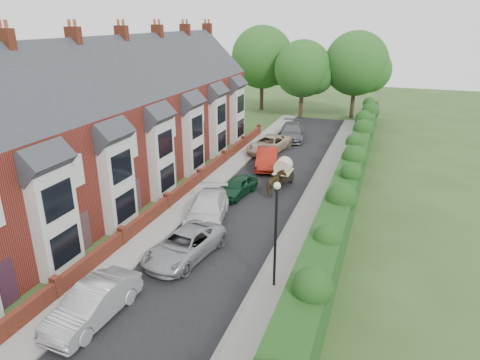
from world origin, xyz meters
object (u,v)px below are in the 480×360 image
object	(u,v)px
car_green	(237,186)
car_red	(267,158)
car_silver_a	(93,303)
horse	(276,184)
lamppost	(276,222)
car_white	(207,209)
car_grey	(292,131)
horse_cart	(283,170)
car_silver_b	(185,245)
car_beige	(269,144)

from	to	relation	value
car_green	car_red	world-z (taller)	car_red
car_silver_a	horse	world-z (taller)	horse
lamppost	car_red	xyz separation A→B (m)	(-5.00, 16.14, -2.51)
car_white	car_grey	bearing A→B (deg)	74.73
lamppost	car_grey	bearing A→B (deg)	101.29
car_silver_a	horse_cart	distance (m)	17.74
car_silver_b	horse	world-z (taller)	horse
lamppost	horse	distance (m)	11.31
car_green	horse_cart	distance (m)	3.99
horse	horse_cart	distance (m)	2.14
car_green	horse_cart	xyz separation A→B (m)	(2.47, 3.09, 0.50)
car_silver_a	car_red	xyz separation A→B (m)	(1.33, 20.74, 0.03)
car_silver_b	car_white	distance (m)	4.30
lamppost	car_green	size ratio (longest dim) A/B	1.33
lamppost	car_beige	distance (m)	21.37
car_green	car_grey	bearing A→B (deg)	99.05
lamppost	car_red	size ratio (longest dim) A/B	1.08
car_white	car_beige	world-z (taller)	car_white
car_red	car_silver_b	bearing A→B (deg)	-102.90
lamppost	car_silver_a	size ratio (longest dim) A/B	1.12
car_red	car_green	bearing A→B (deg)	-105.38
car_red	car_grey	distance (m)	9.34
car_green	car_red	bearing A→B (deg)	97.27
lamppost	car_silver_a	xyz separation A→B (m)	(-6.33, -4.60, -2.54)
car_beige	lamppost	bearing A→B (deg)	-62.12
car_green	car_red	distance (m)	6.46
car_red	car_white	bearing A→B (deg)	-106.08
car_white	car_red	xyz separation A→B (m)	(0.60, 10.89, 0.01)
car_silver_a	car_grey	size ratio (longest dim) A/B	0.84
car_white	horse_cart	bearing A→B (deg)	55.81
car_beige	car_grey	world-z (taller)	car_grey
car_green	car_beige	distance (m)	10.68
car_silver_b	car_red	size ratio (longest dim) A/B	1.06
car_red	lamppost	bearing A→B (deg)	-85.69
car_white	car_beige	xyz separation A→B (m)	(-0.43, 15.08, -0.03)
lamppost	car_green	bearing A→B (deg)	118.59
car_green	car_grey	distance (m)	15.79
car_beige	car_grey	distance (m)	5.23
lamppost	car_green	world-z (taller)	lamppost
car_silver_b	car_grey	xyz separation A→B (m)	(-0.09, 24.48, 0.09)
lamppost	car_silver_b	size ratio (longest dim) A/B	1.01
car_beige	horse_cart	size ratio (longest dim) A/B	1.92
lamppost	car_silver_a	world-z (taller)	lamppost
horse	car_silver_b	bearing A→B (deg)	85.77
car_silver_b	car_white	xyz separation A→B (m)	(-0.60, 4.25, 0.08)
car_silver_a	car_white	bearing A→B (deg)	89.53
car_beige	horse	distance (m)	10.19
car_grey	horse	world-z (taller)	horse
car_green	horse	size ratio (longest dim) A/B	1.99
car_grey	car_silver_a	bearing A→B (deg)	-104.00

